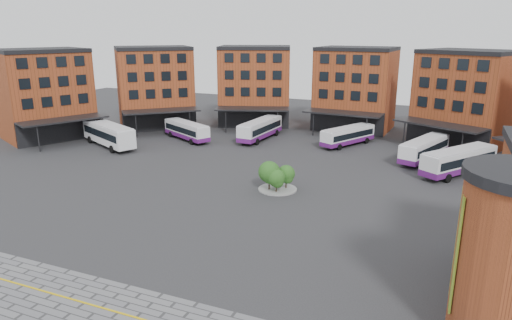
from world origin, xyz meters
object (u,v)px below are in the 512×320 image
at_px(bus_a, 108,133).
at_px(bus_b, 187,130).
at_px(bus_f, 459,161).
at_px(bus_e, 424,149).
at_px(tree_island, 276,176).
at_px(bus_d, 348,136).
at_px(bus_c, 260,129).

height_order(bus_a, bus_b, bus_a).
bearing_deg(bus_f, bus_e, 166.34).
xyz_separation_m(tree_island, bus_e, (14.65, 19.39, -0.08)).
distance_m(bus_d, bus_e, 12.43).
height_order(tree_island, bus_f, tree_island).
xyz_separation_m(bus_c, bus_e, (25.74, -3.07, -0.06)).
bearing_deg(bus_b, bus_d, -47.29).
relative_size(tree_island, bus_f, 0.39).
distance_m(bus_b, bus_e, 36.81).
height_order(tree_island, bus_a, bus_a).
xyz_separation_m(tree_island, bus_b, (-22.11, 17.47, -0.17)).
bearing_deg(bus_a, bus_e, -51.56).
xyz_separation_m(bus_e, bus_f, (4.33, -4.96, 0.11)).
distance_m(bus_d, bus_f, 18.54).
distance_m(bus_a, bus_d, 37.23).
bearing_deg(bus_b, tree_island, -100.13).
height_order(bus_d, bus_e, bus_e).
height_order(bus_b, bus_f, bus_f).
relative_size(bus_a, bus_c, 1.08).
bearing_deg(bus_e, bus_d, 178.10).
height_order(bus_b, bus_e, bus_e).
xyz_separation_m(bus_d, bus_f, (15.88, -9.58, 0.22)).
distance_m(bus_c, bus_f, 31.12).
bearing_deg(bus_f, bus_d, -175.91).
bearing_deg(tree_island, bus_c, 116.27).
bearing_deg(bus_c, bus_b, -151.20).
xyz_separation_m(bus_a, bus_b, (8.84, 8.50, -0.51)).
height_order(tree_island, bus_c, tree_island).
bearing_deg(tree_island, bus_e, 52.93).
bearing_deg(bus_d, bus_b, -137.90).
height_order(bus_a, bus_f, bus_a).
distance_m(tree_island, bus_c, 25.05).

